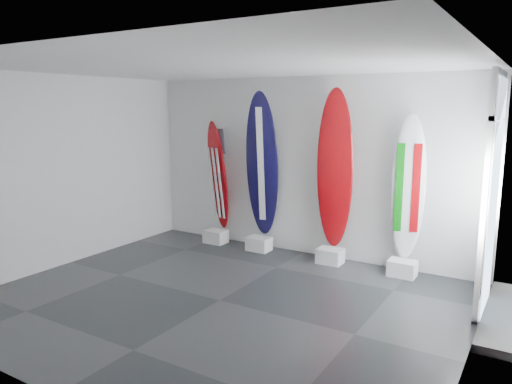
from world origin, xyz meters
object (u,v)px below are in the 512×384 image
Objects in this scene: surfboard_swiss at (335,170)px; surfboard_italy at (408,188)px; surfboard_navy at (262,165)px; surfboard_usa at (218,176)px.

surfboard_swiss is 1.18× the size of surfboard_italy.
surfboard_swiss is at bearing -12.15° from surfboard_navy.
surfboard_navy is at bearing 163.70° from surfboard_italy.
surfboard_usa is at bearing 169.46° from surfboard_swiss.
surfboard_usa is 0.98m from surfboard_navy.
surfboard_navy is 1.17× the size of surfboard_italy.
surfboard_navy is 1.35m from surfboard_swiss.
surfboard_navy reaches higher than surfboard_italy.
surfboard_usa is 0.94× the size of surfboard_italy.
surfboard_navy reaches higher than surfboard_usa.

